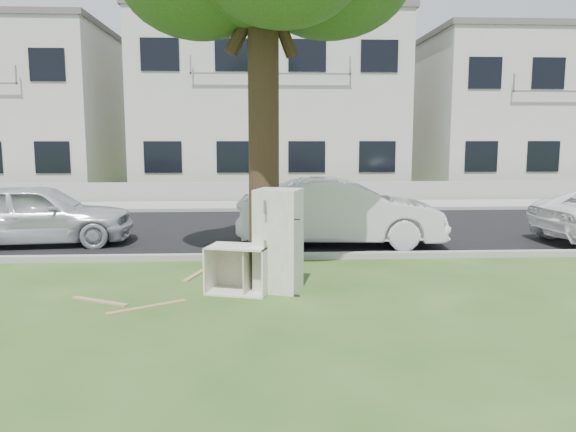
{
  "coord_description": "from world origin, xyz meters",
  "views": [
    {
      "loc": [
        -0.5,
        -8.2,
        2.35
      ],
      "look_at": [
        -0.03,
        0.6,
        1.11
      ],
      "focal_mm": 35.0,
      "sensor_mm": 36.0,
      "label": 1
    }
  ],
  "objects": [
    {
      "name": "fridge",
      "position": [
        -0.2,
        0.26,
        0.79
      ],
      "size": [
        0.81,
        0.78,
        1.57
      ],
      "primitive_type": "cube",
      "rotation": [
        0.0,
        0.0,
        -0.33
      ],
      "color": "white",
      "rests_on": "ground"
    },
    {
      "name": "townhouse_right",
      "position": [
        12.0,
        17.5,
        3.42
      ],
      "size": [
        10.2,
        8.16,
        6.84
      ],
      "color": "beige",
      "rests_on": "ground"
    },
    {
      "name": "plank_b",
      "position": [
        -2.79,
        -0.26,
        0.01
      ],
      "size": [
        0.92,
        0.55,
        0.02
      ],
      "primitive_type": "cube",
      "rotation": [
        0.0,
        0.0,
        -0.48
      ],
      "color": "#A67F56",
      "rests_on": "ground"
    },
    {
      "name": "road",
      "position": [
        0.0,
        6.0,
        0.01
      ],
      "size": [
        120.0,
        7.0,
        0.01
      ],
      "primitive_type": "cube",
      "color": "black",
      "rests_on": "ground"
    },
    {
      "name": "cabinet",
      "position": [
        -0.81,
        0.15,
        0.36
      ],
      "size": [
        1.06,
        0.82,
        0.73
      ],
      "primitive_type": "cube",
      "rotation": [
        0.0,
        0.0,
        -0.29
      ],
      "color": "beige",
      "rests_on": "ground"
    },
    {
      "name": "sidewalk",
      "position": [
        0.0,
        11.0,
        0.01
      ],
      "size": [
        120.0,
        2.8,
        0.01
      ],
      "primitive_type": "cube",
      "color": "gray",
      "rests_on": "ground"
    },
    {
      "name": "plank_a",
      "position": [
        -2.06,
        -0.57,
        0.01
      ],
      "size": [
        1.02,
        0.67,
        0.02
      ],
      "primitive_type": "cube",
      "rotation": [
        0.0,
        0.0,
        0.55
      ],
      "color": "olive",
      "rests_on": "ground"
    },
    {
      "name": "plank_c",
      "position": [
        -1.6,
        1.22,
        0.01
      ],
      "size": [
        0.33,
        0.83,
        0.02
      ],
      "primitive_type": "cube",
      "rotation": [
        0.0,
        0.0,
        1.28
      ],
      "color": "#9D8857",
      "rests_on": "ground"
    },
    {
      "name": "kerb_far",
      "position": [
        0.0,
        9.55,
        0.0
      ],
      "size": [
        120.0,
        0.18,
        0.12
      ],
      "primitive_type": "cube",
      "color": "gray",
      "rests_on": "ground"
    },
    {
      "name": "ground",
      "position": [
        0.0,
        0.0,
        0.0
      ],
      "size": [
        120.0,
        120.0,
        0.0
      ],
      "primitive_type": "plane",
      "color": "#2B4A1A"
    },
    {
      "name": "townhouse_center",
      "position": [
        0.0,
        17.5,
        3.72
      ],
      "size": [
        11.22,
        8.16,
        7.44
      ],
      "color": "beige",
      "rests_on": "ground"
    },
    {
      "name": "low_wall",
      "position": [
        0.0,
        12.6,
        0.35
      ],
      "size": [
        120.0,
        0.15,
        0.7
      ],
      "primitive_type": "cube",
      "color": "gray",
      "rests_on": "ground"
    },
    {
      "name": "car_left",
      "position": [
        -5.34,
        4.22,
        0.68
      ],
      "size": [
        4.16,
        2.02,
        1.37
      ],
      "primitive_type": "imported",
      "rotation": [
        0.0,
        0.0,
        1.67
      ],
      "color": "silver",
      "rests_on": "ground"
    },
    {
      "name": "kerb_near",
      "position": [
        0.0,
        2.45,
        0.0
      ],
      "size": [
        120.0,
        0.18,
        0.12
      ],
      "primitive_type": "cube",
      "color": "gray",
      "rests_on": "ground"
    },
    {
      "name": "car_center",
      "position": [
        1.28,
        3.83,
        0.73
      ],
      "size": [
        4.51,
        1.84,
        1.46
      ],
      "primitive_type": "imported",
      "rotation": [
        0.0,
        0.0,
        1.5
      ],
      "color": "silver",
      "rests_on": "ground"
    }
  ]
}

